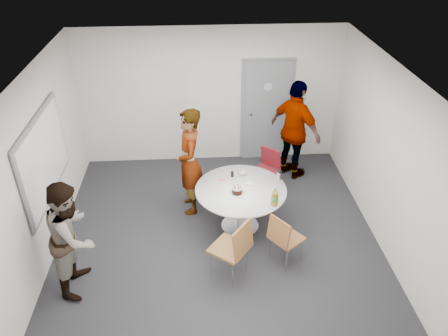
{
  "coord_description": "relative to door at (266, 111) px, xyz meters",
  "views": [
    {
      "loc": [
        -0.26,
        -5.31,
        4.62
      ],
      "look_at": [
        0.11,
        0.25,
        1.14
      ],
      "focal_mm": 35.0,
      "sensor_mm": 36.0,
      "label": 1
    }
  ],
  "objects": [
    {
      "name": "wall_back",
      "position": [
        -1.1,
        0.02,
        0.32
      ],
      "size": [
        5.0,
        0.0,
        5.0
      ],
      "primitive_type": "plane",
      "rotation": [
        1.57,
        0.0,
        0.0
      ],
      "color": "silver",
      "rests_on": "floor"
    },
    {
      "name": "person_right",
      "position": [
        0.42,
        -0.74,
        -0.07
      ],
      "size": [
        1.06,
        1.17,
        1.91
      ],
      "primitive_type": "imported",
      "rotation": [
        0.0,
        0.0,
        2.23
      ],
      "color": "black",
      "rests_on": "floor"
    },
    {
      "name": "whiteboard",
      "position": [
        -3.56,
        -2.28,
        0.42
      ],
      "size": [
        0.04,
        1.9,
        1.25
      ],
      "color": "gray",
      "rests_on": "wall_left"
    },
    {
      "name": "chair_near_right",
      "position": [
        -0.2,
        -3.12,
        -0.51
      ],
      "size": [
        0.58,
        0.58,
        0.84
      ],
      "rotation": [
        0.0,
        0.0,
        -0.93
      ],
      "color": "brown",
      "rests_on": "floor"
    },
    {
      "name": "door",
      "position": [
        0.0,
        0.0,
        0.0
      ],
      "size": [
        1.02,
        0.17,
        2.12
      ],
      "color": "slate",
      "rests_on": "wall_back"
    },
    {
      "name": "wall_right",
      "position": [
        1.4,
        -2.48,
        0.32
      ],
      "size": [
        0.0,
        5.0,
        5.0
      ],
      "primitive_type": "plane",
      "rotation": [
        1.57,
        0.0,
        -1.57
      ],
      "color": "silver",
      "rests_on": "floor"
    },
    {
      "name": "chair_far",
      "position": [
        -0.15,
        -1.25,
        -0.5
      ],
      "size": [
        0.6,
        0.6,
        0.86
      ],
      "rotation": [
        0.0,
        0.0,
        2.42
      ],
      "color": "maroon",
      "rests_on": "floor"
    },
    {
      "name": "ceiling",
      "position": [
        -1.1,
        -2.48,
        1.67
      ],
      "size": [
        5.0,
        5.0,
        0.0
      ],
      "primitive_type": "plane",
      "rotation": [
        3.14,
        0.0,
        0.0
      ],
      "color": "silver",
      "rests_on": "wall_back"
    },
    {
      "name": "person_main",
      "position": [
        -1.52,
        -1.68,
        -0.1
      ],
      "size": [
        0.51,
        0.72,
        1.86
      ],
      "primitive_type": "imported",
      "rotation": [
        0.0,
        0.0,
        -1.48
      ],
      "color": "#A5C6EA",
      "rests_on": "floor"
    },
    {
      "name": "wall_front",
      "position": [
        -1.1,
        -4.98,
        0.32
      ],
      "size": [
        5.0,
        0.0,
        5.0
      ],
      "primitive_type": "plane",
      "rotation": [
        -1.57,
        0.0,
        0.0
      ],
      "color": "silver",
      "rests_on": "floor"
    },
    {
      "name": "table",
      "position": [
        -0.7,
        -2.24,
        -0.38
      ],
      "size": [
        1.43,
        1.43,
        1.05
      ],
      "color": "white",
      "rests_on": "floor"
    },
    {
      "name": "floor",
      "position": [
        -1.1,
        -2.48,
        -1.03
      ],
      "size": [
        5.0,
        5.0,
        0.0
      ],
      "primitive_type": "plane",
      "color": "black",
      "rests_on": "ground"
    },
    {
      "name": "wall_left",
      "position": [
        -3.6,
        -2.48,
        0.32
      ],
      "size": [
        0.0,
        5.0,
        5.0
      ],
      "primitive_type": "plane",
      "rotation": [
        1.57,
        0.0,
        1.57
      ],
      "color": "silver",
      "rests_on": "floor"
    },
    {
      "name": "chair_near_left",
      "position": [
        -0.91,
        -3.35,
        -0.44
      ],
      "size": [
        0.67,
        0.66,
        0.96
      ],
      "rotation": [
        0.0,
        0.0,
        0.92
      ],
      "color": "brown",
      "rests_on": "floor"
    },
    {
      "name": "person_left",
      "position": [
        -3.05,
        -3.3,
        -0.19
      ],
      "size": [
        0.68,
        0.85,
        1.67
      ],
      "primitive_type": "imported",
      "rotation": [
        0.0,
        0.0,
        1.51
      ],
      "color": "white",
      "rests_on": "floor"
    }
  ]
}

